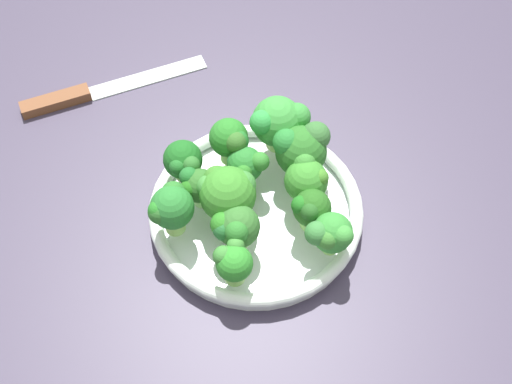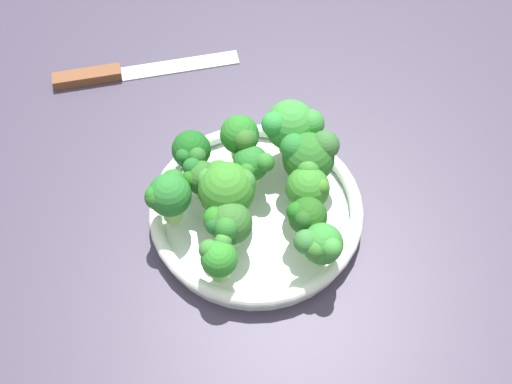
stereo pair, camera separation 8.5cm
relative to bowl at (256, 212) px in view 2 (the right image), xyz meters
The scene contains 16 objects.
ground_plane 3.22cm from the bowl, 92.97° to the right, with size 130.00×130.00×2.50cm, color #3C3449.
bowl is the anchor object (origin of this frame).
broccoli_floret_0 11.61cm from the bowl, 58.11° to the left, with size 4.85×5.54×5.86cm.
broccoli_floret_1 11.56cm from the bowl, 167.52° to the left, with size 6.32×7.43×7.79cm.
broccoli_floret_2 7.68cm from the bowl, 17.54° to the right, with size 5.34×5.98×6.09cm.
broccoli_floret_3 10.89cm from the bowl, 111.83° to the right, with size 5.17×4.83×5.67cm.
broccoli_floret_4 8.42cm from the bowl, 71.37° to the left, with size 4.57×4.72×5.75cm.
broccoli_floret_5 6.10cm from the bowl, 159.43° to the right, with size 4.80×5.17×5.56cm.
broccoli_floret_6 6.69cm from the bowl, 69.64° to the right, with size 6.66×7.33×7.55cm.
broccoli_floret_7 9.74cm from the bowl, 139.24° to the left, with size 6.32×6.92×7.38cm.
broccoli_floret_8 9.44cm from the bowl, 151.25° to the right, with size 5.09×5.00×6.68cm.
broccoli_floret_9 7.96cm from the bowl, 107.99° to the left, with size 5.60×5.26×6.29cm.
broccoli_floret_10 11.78cm from the bowl, 67.94° to the right, with size 5.54×5.19×7.02cm.
broccoli_floret_11 8.46cm from the bowl, 91.12° to the right, with size 4.20×4.55×5.55cm.
broccoli_floret_12 10.93cm from the bowl, ahead, with size 4.80×4.67×5.45cm.
knife 31.12cm from the bowl, 126.94° to the right, with size 14.09×24.85×1.50cm.
Camera 2 is at (46.56, 13.79, 76.62)cm, focal length 50.97 mm.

